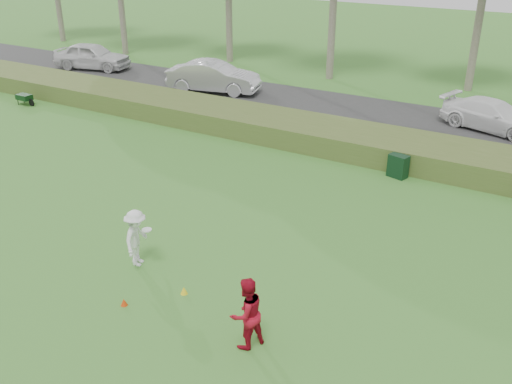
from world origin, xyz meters
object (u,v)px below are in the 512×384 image
Objects in this scene: player_white at (137,238)px; car_left at (92,56)px; player_red at (246,313)px; car_right at (493,116)px; utility_cabinet at (398,166)px; cone_orange at (124,302)px; car_mid at (213,77)px; cone_yellow at (184,290)px.

car_left is at bearing 30.14° from player_white.
car_right is at bearing -163.23° from player_red.
car_left is (-22.75, 6.99, 0.46)m from utility_cabinet.
cone_orange is 0.04× the size of car_left.
utility_cabinet is at bearing -130.75° from car_mid.
car_left is 10.06m from car_mid.
utility_cabinet is 23.80m from car_left.
player_white is 4.58m from player_red.
car_mid is at bearing 168.64° from utility_cabinet.
car_mid reaches higher than cone_orange.
cone_orange is at bearing -91.18° from utility_cabinet.
player_red is at bearing -19.46° from cone_yellow.
cone_yellow is at bearing -144.61° from car_left.
player_red is 0.33× the size of car_mid.
car_left reaches higher than player_red.
car_left is at bearing 136.77° from cone_orange.
player_red is at bearing -74.36° from utility_cabinet.
player_white is 0.95× the size of player_red.
utility_cabinet is at bearing 73.71° from cone_orange.
cone_orange is at bearing -130.41° from cone_yellow.
player_white is 8.03× the size of cone_yellow.
cone_yellow is 10.40m from utility_cabinet.
cone_yellow is (-2.41, 0.85, -0.76)m from player_red.
utility_cabinet is at bearing -41.83° from player_white.
car_right is (2.02, 7.33, 0.31)m from utility_cabinet.
car_mid is (-12.71, 6.33, 0.48)m from utility_cabinet.
cone_yellow reaches higher than cone_orange.
car_left reaches higher than player_white.
player_white is 2.06m from cone_orange.
car_left is (-22.85, 17.98, 0.03)m from player_red.
cone_yellow is (1.96, -0.51, -0.72)m from player_white.
player_red is 8.42× the size of cone_yellow.
player_red is 9.06× the size of cone_orange.
car_left is 1.05× the size of car_right.
car_mid reaches higher than player_white.
player_red is 21.54m from car_mid.
player_red reaches higher than cone_yellow.
car_left reaches higher than utility_cabinet.
player_red is 0.37× the size of car_right.
player_white is 18.05m from car_mid.
player_red is 2.67m from cone_yellow.
player_white is at bearing 120.31° from cone_orange.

